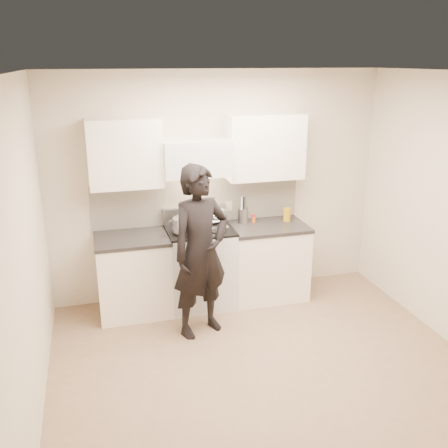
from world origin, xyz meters
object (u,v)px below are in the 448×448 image
at_px(utensil_crock, 243,215).
at_px(person, 200,252).
at_px(stove, 200,266).
at_px(wok, 214,215).
at_px(counter_right, 267,260).

xyz_separation_m(utensil_crock, person, (-0.70, -0.79, -0.11)).
relative_size(stove, wok, 2.36).
height_order(wok, utensil_crock, utensil_crock).
relative_size(counter_right, utensil_crock, 2.73).
bearing_deg(person, counter_right, 10.73).
bearing_deg(stove, person, -101.95).
bearing_deg(wok, stove, -144.07).
distance_m(counter_right, person, 1.24).
bearing_deg(counter_right, wok, 167.09).
xyz_separation_m(wok, utensil_crock, (0.37, 0.01, -0.02)).
xyz_separation_m(stove, wok, (0.20, 0.14, 0.57)).
distance_m(stove, counter_right, 0.83).
relative_size(stove, utensil_crock, 2.85).
bearing_deg(stove, utensil_crock, 15.45).
xyz_separation_m(counter_right, person, (-0.96, -0.63, 0.45)).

